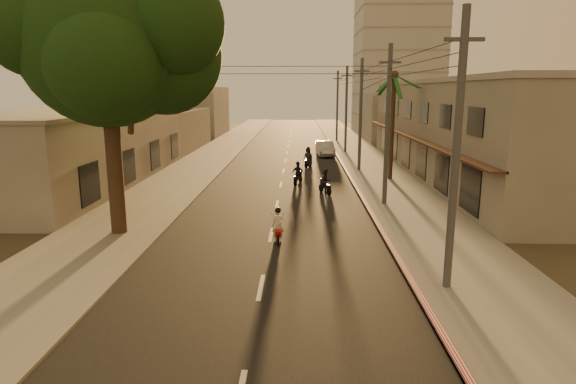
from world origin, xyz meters
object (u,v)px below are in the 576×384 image
object	(u,v)px
scooter_far_a	(308,158)
broadleaf_tree	(116,43)
scooter_red	(278,227)
palm_tree	(394,81)
scooter_mid_a	(326,182)
parked_car	(325,149)
scooter_mid_b	(298,174)

from	to	relation	value
scooter_far_a	broadleaf_tree	bearing A→B (deg)	-93.79
scooter_red	scooter_far_a	distance (m)	21.09
broadleaf_tree	palm_tree	world-z (taller)	broadleaf_tree
broadleaf_tree	scooter_far_a	bearing A→B (deg)	66.46
palm_tree	scooter_red	xyz separation A→B (m)	(-7.64, -14.96, -6.46)
scooter_mid_a	parked_car	size ratio (longest dim) A/B	0.36
scooter_mid_a	scooter_mid_b	world-z (taller)	scooter_mid_b
palm_tree	parked_car	distance (m)	15.44
palm_tree	parked_car	world-z (taller)	palm_tree
scooter_red	scooter_mid_b	distance (m)	13.13
palm_tree	scooter_mid_b	xyz separation A→B (m)	(-6.81, -1.85, -6.39)
broadleaf_tree	scooter_mid_a	size ratio (longest dim) A/B	7.37
scooter_red	parked_car	bearing A→B (deg)	78.75
scooter_mid_a	scooter_mid_b	distance (m)	3.48
scooter_mid_b	palm_tree	bearing A→B (deg)	33.98
scooter_mid_a	scooter_mid_b	bearing A→B (deg)	97.79
scooter_mid_a	scooter_far_a	distance (m)	10.94
scooter_mid_a	parked_car	distance (m)	18.30
palm_tree	scooter_mid_a	world-z (taller)	palm_tree
scooter_red	scooter_mid_a	size ratio (longest dim) A/B	0.97
broadleaf_tree	palm_tree	size ratio (longest dim) A/B	1.48
palm_tree	scooter_mid_a	xyz separation A→B (m)	(-5.02, -4.84, -6.40)
broadleaf_tree	scooter_mid_b	xyz separation A→B (m)	(7.80, 12.00, -7.72)
broadleaf_tree	scooter_red	bearing A→B (deg)	-8.96
scooter_mid_b	scooter_far_a	bearing A→B (deg)	102.42
scooter_mid_a	scooter_far_a	size ratio (longest dim) A/B	0.92
broadleaf_tree	parked_car	size ratio (longest dim) A/B	2.63
scooter_mid_b	parked_car	bearing A→B (deg)	98.59
scooter_mid_a	scooter_far_a	xyz separation A→B (m)	(-0.91, 10.90, 0.06)
broadleaf_tree	scooter_mid_a	xyz separation A→B (m)	(9.59, 9.02, -7.72)
parked_car	broadleaf_tree	bearing A→B (deg)	-114.95
scooter_red	parked_car	size ratio (longest dim) A/B	0.35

